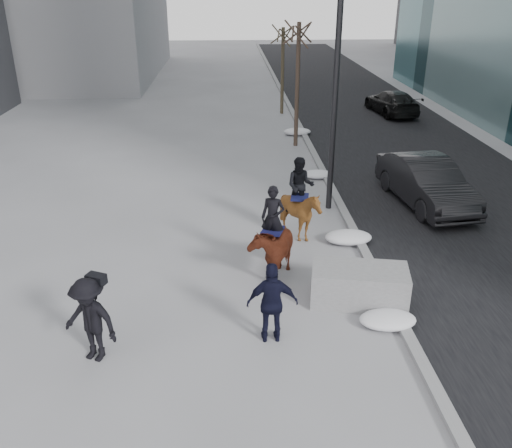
{
  "coord_description": "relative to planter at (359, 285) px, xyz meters",
  "views": [
    {
      "loc": [
        -0.62,
        -10.42,
        6.75
      ],
      "look_at": [
        0.0,
        1.2,
        1.5
      ],
      "focal_mm": 38.0,
      "sensor_mm": 36.0,
      "label": 1
    }
  ],
  "objects": [
    {
      "name": "mounted_right",
      "position": [
        -0.93,
        3.42,
        0.52
      ],
      "size": [
        1.49,
        1.61,
        2.36
      ],
      "color": "#512D10",
      "rests_on": "ground"
    },
    {
      "name": "lamppost",
      "position": [
        0.31,
        5.61,
        4.57
      ],
      "size": [
        0.25,
        0.8,
        9.09
      ],
      "color": "black",
      "rests_on": "ground"
    },
    {
      "name": "curb",
      "position": [
        0.71,
        9.94,
        -0.37
      ],
      "size": [
        0.25,
        90.0,
        0.12
      ],
      "primitive_type": "cube",
      "color": "gray",
      "rests_on": "ground"
    },
    {
      "name": "feeder",
      "position": [
        -2.09,
        -1.33,
        0.45
      ],
      "size": [
        1.03,
        0.86,
        1.75
      ],
      "color": "black",
      "rests_on": "ground"
    },
    {
      "name": "car_far",
      "position": [
        6.13,
        18.89,
        0.21
      ],
      "size": [
        2.32,
        4.6,
        1.28
      ],
      "primitive_type": "imported",
      "rotation": [
        0.0,
        0.0,
        3.26
      ],
      "color": "black",
      "rests_on": "ground"
    },
    {
      "name": "camera_crew",
      "position": [
        -5.59,
        -1.74,
        0.46
      ],
      "size": [
        1.3,
        1.06,
        1.75
      ],
      "color": "black",
      "rests_on": "ground"
    },
    {
      "name": "tree_far",
      "position": [
        0.11,
        19.33,
        2.08
      ],
      "size": [
        1.2,
        1.2,
        5.02
      ],
      "primitive_type": null,
      "color": "#392F22",
      "rests_on": "ground"
    },
    {
      "name": "tree_near",
      "position": [
        0.11,
        12.93,
        2.46
      ],
      "size": [
        1.2,
        1.2,
        5.78
      ],
      "primitive_type": null,
      "color": "#32241E",
      "rests_on": "ground"
    },
    {
      "name": "snow_piles",
      "position": [
        0.41,
        6.33,
        -0.27
      ],
      "size": [
        1.32,
        16.49,
        0.34
      ],
      "color": "silver",
      "rests_on": "ground"
    },
    {
      "name": "ground",
      "position": [
        -2.29,
        -0.06,
        -0.43
      ],
      "size": [
        120.0,
        120.0,
        0.0
      ],
      "primitive_type": "plane",
      "color": "gray",
      "rests_on": "ground"
    },
    {
      "name": "road",
      "position": [
        4.71,
        9.94,
        -0.42
      ],
      "size": [
        8.0,
        90.0,
        0.01
      ],
      "primitive_type": "cube",
      "color": "black",
      "rests_on": "ground"
    },
    {
      "name": "planter",
      "position": [
        0.0,
        0.0,
        0.0
      ],
      "size": [
        2.31,
        1.46,
        0.86
      ],
      "primitive_type": "cube",
      "rotation": [
        0.0,
        0.0,
        -0.19
      ],
      "color": "gray",
      "rests_on": "ground"
    },
    {
      "name": "mounted_left",
      "position": [
        -1.86,
        1.3,
        0.43
      ],
      "size": [
        1.36,
        1.96,
        2.31
      ],
      "color": "#471B0E",
      "rests_on": "ground"
    },
    {
      "name": "car_near",
      "position": [
        3.5,
        5.78,
        0.34
      ],
      "size": [
        2.22,
        4.82,
        1.53
      ],
      "primitive_type": "imported",
      "rotation": [
        0.0,
        0.0,
        0.13
      ],
      "color": "black",
      "rests_on": "ground"
    }
  ]
}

